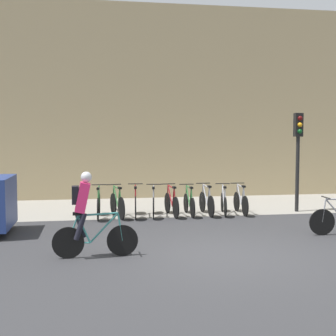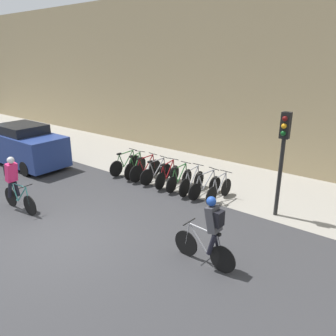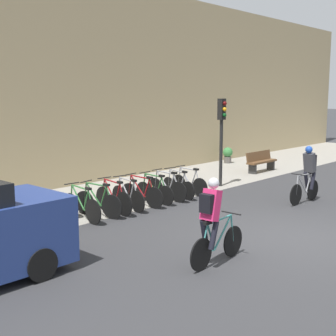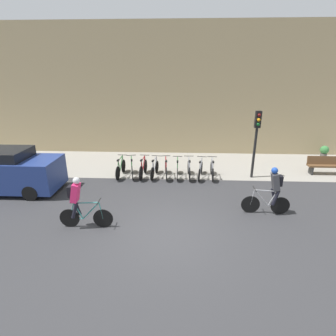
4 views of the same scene
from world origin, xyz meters
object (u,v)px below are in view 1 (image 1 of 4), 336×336
parked_bike_0 (99,205)px  parked_bike_8 (241,202)px  traffic_light_pole (298,143)px  parked_bike_1 (117,204)px  parked_bike_7 (224,202)px  parked_bike_2 (135,203)px  parked_bike_3 (154,204)px  cyclist_pink (86,212)px  parked_bike_6 (207,202)px  parked_bike_4 (171,203)px  parked_bike_5 (189,203)px

parked_bike_0 → parked_bike_8: (4.46, 0.00, -0.01)m
parked_bike_0 → traffic_light_pole: bearing=1.0°
parked_bike_1 → parked_bike_7: bearing=-0.0°
parked_bike_2 → parked_bike_3: bearing=-0.0°
parked_bike_1 → parked_bike_0: bearing=-179.9°
parked_bike_3 → traffic_light_pole: size_ratio=0.51×
cyclist_pink → parked_bike_6: cyclist_pink is taller
cyclist_pink → parked_bike_4: cyclist_pink is taller
parked_bike_8 → traffic_light_pole: traffic_light_pole is taller
parked_bike_8 → traffic_light_pole: (1.94, 0.11, 1.85)m
parked_bike_2 → traffic_light_pole: traffic_light_pole is taller
cyclist_pink → parked_bike_1: cyclist_pink is taller
parked_bike_2 → parked_bike_5: 1.67m
parked_bike_0 → parked_bike_5: bearing=-0.0°
parked_bike_1 → parked_bike_3: 1.11m
cyclist_pink → parked_bike_8: size_ratio=1.11×
parked_bike_2 → parked_bike_7: (2.79, -0.00, -0.03)m
parked_bike_2 → traffic_light_pole: (5.29, 0.11, 1.83)m
parked_bike_3 → parked_bike_8: parked_bike_3 is taller
traffic_light_pole → parked_bike_7: bearing=-177.4°
parked_bike_2 → parked_bike_5: bearing=-0.0°
parked_bike_6 → traffic_light_pole: (3.06, 0.11, 1.84)m
parked_bike_2 → traffic_light_pole: size_ratio=0.53×
cyclist_pink → parked_bike_8: cyclist_pink is taller
parked_bike_2 → parked_bike_5: (1.67, -0.00, -0.03)m
parked_bike_7 → traffic_light_pole: 3.11m
parked_bike_0 → parked_bike_3: 1.67m
parked_bike_3 → parked_bike_7: parked_bike_3 is taller
parked_bike_0 → parked_bike_3: (1.67, 0.00, -0.01)m
parked_bike_0 → parked_bike_7: 3.90m
parked_bike_0 → parked_bike_4: size_ratio=1.04×
parked_bike_2 → cyclist_pink: bearing=-107.3°
parked_bike_2 → parked_bike_3: parked_bike_2 is taller
parked_bike_5 → parked_bike_6: size_ratio=0.97×
parked_bike_0 → parked_bike_1: parked_bike_1 is taller
cyclist_pink → parked_bike_2: (1.43, 4.60, -0.54)m
parked_bike_7 → cyclist_pink: bearing=-132.6°
parked_bike_6 → parked_bike_7: (0.56, -0.00, -0.02)m
parked_bike_4 → parked_bike_0: bearing=-180.0°
parked_bike_1 → parked_bike_8: 3.90m
parked_bike_4 → parked_bike_8: parked_bike_4 is taller
parked_bike_1 → parked_bike_5: size_ratio=1.01×
parked_bike_0 → parked_bike_5: (2.79, -0.00, -0.02)m
parked_bike_1 → traffic_light_pole: 6.13m
cyclist_pink → traffic_light_pole: 8.30m
cyclist_pink → parked_bike_0: cyclist_pink is taller
parked_bike_5 → parked_bike_7: bearing=-0.0°
cyclist_pink → traffic_light_pole: (6.72, 4.71, 1.29)m
parked_bike_6 → parked_bike_7: parked_bike_6 is taller
parked_bike_5 → parked_bike_2: bearing=180.0°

